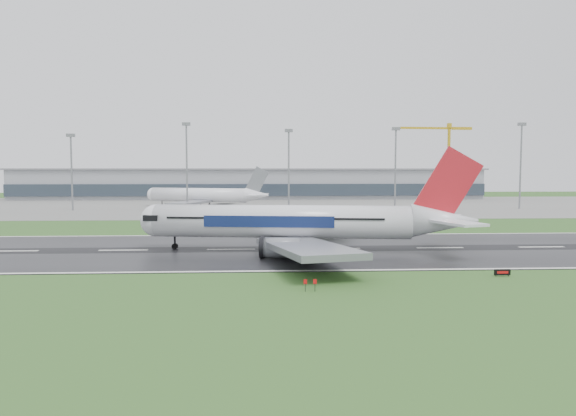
{
  "coord_description": "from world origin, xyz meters",
  "views": [
    {
      "loc": [
        5.64,
        -99.28,
        15.0
      ],
      "look_at": [
        11.35,
        12.0,
        7.0
      ],
      "focal_mm": 33.07,
      "sensor_mm": 36.0,
      "label": 1
    }
  ],
  "objects": [
    {
      "name": "floodmast_5",
      "position": [
        105.44,
        100.0,
        15.93
      ],
      "size": [
        0.64,
        0.64,
        31.87
      ],
      "primitive_type": "cylinder",
      "color": "gray",
      "rests_on": "ground"
    },
    {
      "name": "terminal",
      "position": [
        0.0,
        185.0,
        7.5
      ],
      "size": [
        240.0,
        36.0,
        15.0
      ],
      "primitive_type": "cube",
      "color": "gray",
      "rests_on": "ground"
    },
    {
      "name": "runway_sign",
      "position": [
        39.67,
        -26.98,
        0.52
      ],
      "size": [
        2.26,
        1.0,
        1.04
      ],
      "primitive_type": null,
      "rotation": [
        0.0,
        0.0,
        -0.33
      ],
      "color": "black",
      "rests_on": "ground"
    },
    {
      "name": "runway",
      "position": [
        0.0,
        0.0,
        0.05
      ],
      "size": [
        400.0,
        45.0,
        0.1
      ],
      "primitive_type": "cube",
      "color": "black",
      "rests_on": "ground"
    },
    {
      "name": "parked_airliner",
      "position": [
        -17.24,
        114.97,
        7.94
      ],
      "size": [
        67.11,
        64.85,
        15.72
      ],
      "primitive_type": null,
      "rotation": [
        0.0,
        0.0,
        -0.34
      ],
      "color": "white",
      "rests_on": "apron"
    },
    {
      "name": "floodmast_1",
      "position": [
        -63.95,
        100.0,
        13.55
      ],
      "size": [
        0.64,
        0.64,
        27.1
      ],
      "primitive_type": "cylinder",
      "color": "gray",
      "rests_on": "ground"
    },
    {
      "name": "tower_crane",
      "position": [
        113.14,
        200.0,
        20.88
      ],
      "size": [
        42.15,
        5.15,
        41.76
      ],
      "primitive_type": null,
      "rotation": [
        0.0,
        0.0,
        0.07
      ],
      "color": "gold",
      "rests_on": "ground"
    },
    {
      "name": "ground",
      "position": [
        0.0,
        0.0,
        0.0
      ],
      "size": [
        520.0,
        520.0,
        0.0
      ],
      "primitive_type": "plane",
      "color": "#28501D",
      "rests_on": "ground"
    },
    {
      "name": "floodmast_3",
      "position": [
        16.15,
        100.0,
        14.56
      ],
      "size": [
        0.64,
        0.64,
        29.11
      ],
      "primitive_type": "cylinder",
      "color": "gray",
      "rests_on": "ground"
    },
    {
      "name": "floodmast_2",
      "position": [
        -21.85,
        100.0,
        15.69
      ],
      "size": [
        0.64,
        0.64,
        31.37
      ],
      "primitive_type": "cylinder",
      "color": "gray",
      "rests_on": "ground"
    },
    {
      "name": "floodmast_4",
      "position": [
        56.72,
        100.0,
        14.98
      ],
      "size": [
        0.64,
        0.64,
        29.96
      ],
      "primitive_type": "cylinder",
      "color": "gray",
      "rests_on": "ground"
    },
    {
      "name": "main_airliner",
      "position": [
        13.74,
        -2.55,
        9.25
      ],
      "size": [
        69.54,
        67.02,
        18.29
      ],
      "primitive_type": null,
      "rotation": [
        0.0,
        0.0,
        -0.14
      ],
      "color": "silver",
      "rests_on": "runway"
    },
    {
      "name": "apron",
      "position": [
        0.0,
        125.0,
        0.04
      ],
      "size": [
        400.0,
        130.0,
        0.08
      ],
      "primitive_type": "cube",
      "color": "slate",
      "rests_on": "ground"
    }
  ]
}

